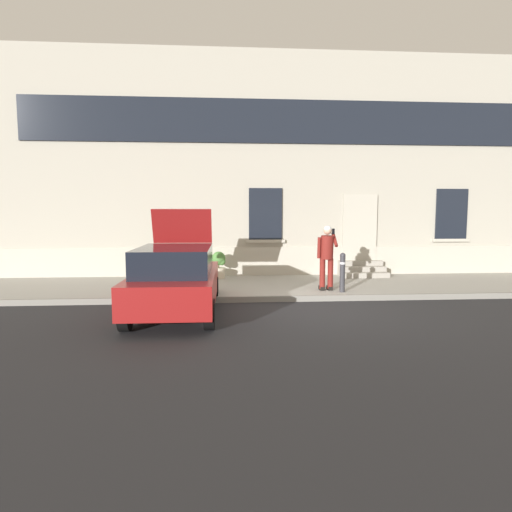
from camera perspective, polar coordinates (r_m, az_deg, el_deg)
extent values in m
plane|color=#232326|center=(10.19, 7.22, -7.03)|extent=(80.00, 80.00, 0.00)
cube|color=#99968E|center=(12.87, 4.77, -3.97)|extent=(24.00, 3.60, 0.15)
cube|color=gray|center=(11.07, 6.27, -5.58)|extent=(24.00, 0.12, 0.15)
cube|color=#B2AD9E|center=(15.24, 3.41, 11.41)|extent=(24.00, 1.40, 7.50)
cube|color=#BCB7A8|center=(14.55, 3.70, -0.95)|extent=(24.00, 0.08, 1.10)
cube|color=black|center=(15.02, 13.52, 3.44)|extent=(1.00, 0.08, 2.10)
cube|color=#BCB7A8|center=(15.00, 13.55, 3.63)|extent=(1.16, 0.06, 2.24)
cube|color=black|center=(14.37, 1.26, 5.57)|extent=(1.10, 0.06, 1.70)
cube|color=#BCB7A8|center=(14.37, 1.26, 1.98)|extent=(1.30, 0.12, 0.10)
cube|color=black|center=(16.27, 24.41, 5.08)|extent=(1.10, 0.06, 1.70)
cube|color=#BCB7A8|center=(16.27, 24.33, 1.91)|extent=(1.30, 0.12, 0.10)
cube|color=black|center=(14.74, 3.83, 17.31)|extent=(16.80, 0.06, 1.40)
cube|color=#9E998E|center=(14.42, 14.31, -2.46)|extent=(1.50, 0.32, 0.16)
cube|color=#9E998E|center=(14.71, 13.92, -1.97)|extent=(1.50, 0.32, 0.32)
cube|color=#9E998E|center=(15.00, 13.55, -1.51)|extent=(1.50, 0.32, 0.48)
cube|color=maroon|center=(9.77, -10.51, -3.92)|extent=(1.79, 4.02, 0.64)
cube|color=black|center=(9.54, -10.68, -0.52)|extent=(1.56, 2.41, 0.56)
cube|color=black|center=(11.78, -9.32, -3.34)|extent=(1.66, 0.12, 0.20)
cube|color=yellow|center=(11.75, -9.33, -2.47)|extent=(0.52, 0.02, 0.12)
cube|color=#B21414|center=(11.81, -13.00, -1.23)|extent=(0.16, 0.04, 0.18)
cube|color=#B21414|center=(11.66, -5.66, -1.20)|extent=(0.16, 0.04, 0.18)
cube|color=maroon|center=(11.08, -9.74, 3.90)|extent=(1.49, 0.38, 0.87)
cylinder|color=black|center=(8.62, -16.90, -7.55)|extent=(0.21, 0.60, 0.60)
cylinder|color=black|center=(8.40, -6.18, -7.68)|extent=(0.21, 0.60, 0.60)
cylinder|color=black|center=(11.30, -13.64, -4.32)|extent=(0.21, 0.60, 0.60)
cylinder|color=black|center=(11.14, -5.54, -4.33)|extent=(0.21, 0.60, 0.60)
cylinder|color=#333338|center=(11.62, 11.34, -2.37)|extent=(0.14, 0.14, 0.95)
sphere|color=#333338|center=(11.56, 11.39, 0.06)|extent=(0.15, 0.15, 0.15)
cylinder|color=silver|center=(11.58, 11.37, -0.93)|extent=(0.15, 0.15, 0.06)
cylinder|color=#333338|center=(11.22, -6.76, -2.59)|extent=(0.14, 0.14, 0.95)
sphere|color=#333338|center=(11.15, -6.79, -0.08)|extent=(0.15, 0.15, 0.15)
cylinder|color=silver|center=(11.18, -6.78, -1.10)|extent=(0.15, 0.15, 0.06)
cylinder|color=maroon|center=(11.78, 8.76, -2.34)|extent=(0.15, 0.15, 0.82)
cube|color=black|center=(11.90, 8.67, -4.21)|extent=(0.12, 0.28, 0.10)
cylinder|color=maroon|center=(11.83, 9.80, -2.32)|extent=(0.15, 0.15, 0.82)
cube|color=black|center=(11.95, 9.70, -4.18)|extent=(0.12, 0.28, 0.10)
cylinder|color=maroon|center=(11.71, 9.36, 1.14)|extent=(0.34, 0.39, 0.64)
sphere|color=tan|center=(11.65, 9.44, 3.33)|extent=(0.22, 0.22, 0.22)
sphere|color=silver|center=(11.64, 9.44, 3.47)|extent=(0.21, 0.21, 0.21)
cylinder|color=maroon|center=(11.64, 8.33, 1.08)|extent=(0.09, 0.13, 0.57)
cylinder|color=maroon|center=(11.72, 10.35, 2.15)|extent=(0.09, 0.44, 0.39)
cube|color=black|center=(11.66, 10.18, 3.22)|extent=(0.07, 0.02, 0.15)
cylinder|color=#606B38|center=(14.07, -13.34, -2.26)|extent=(0.40, 0.40, 0.34)
cylinder|color=#606B38|center=(14.05, -13.35, -1.70)|extent=(0.44, 0.44, 0.05)
cylinder|color=#47331E|center=(14.04, -13.37, -1.09)|extent=(0.04, 0.04, 0.24)
sphere|color=#286B2D|center=(14.02, -13.38, -0.36)|extent=(0.44, 0.44, 0.44)
sphere|color=#286B2D|center=(13.96, -13.00, -0.79)|extent=(0.24, 0.24, 0.24)
cylinder|color=beige|center=(13.86, -4.94, -2.25)|extent=(0.40, 0.40, 0.34)
cylinder|color=beige|center=(13.85, -4.95, -1.67)|extent=(0.44, 0.44, 0.05)
cylinder|color=#47331E|center=(13.83, -4.96, -1.06)|extent=(0.04, 0.04, 0.24)
sphere|color=#4C843D|center=(13.81, -4.96, -0.32)|extent=(0.44, 0.44, 0.44)
sphere|color=#4C843D|center=(13.77, -4.54, -0.75)|extent=(0.24, 0.24, 0.24)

